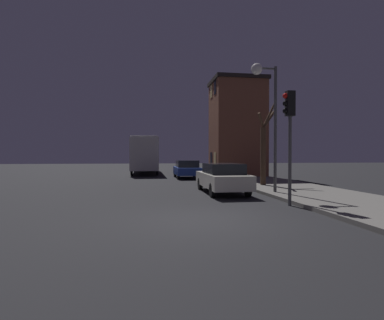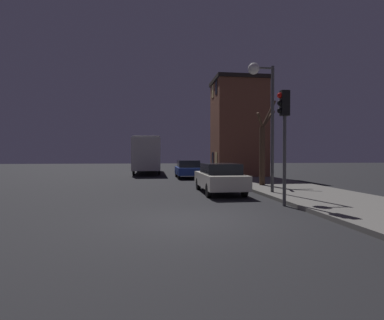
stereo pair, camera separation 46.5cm
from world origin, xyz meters
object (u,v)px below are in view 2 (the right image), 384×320
traffic_light (284,123)px  streetlamp (262,95)px  bare_tree (263,147)px  car_mid_lane (188,169)px  bus (147,153)px  car_near_lane (219,177)px

traffic_light → streetlamp: bearing=84.6°
bare_tree → car_mid_lane: (-3.47, 7.43, -1.54)m
bus → traffic_light: bearing=-75.8°
bus → car_mid_lane: bus is taller
streetlamp → car_mid_lane: size_ratio=1.44×
bare_tree → car_mid_lane: bare_tree is taller
traffic_light → bare_tree: bearing=75.7°
traffic_light → bus: 21.64m
streetlamp → bare_tree: streetlamp is taller
car_near_lane → traffic_light: bearing=-69.4°
bare_tree → car_mid_lane: 8.34m
car_mid_lane → car_near_lane: bearing=-87.5°
traffic_light → car_near_lane: (-1.47, 3.93, -2.22)m
bare_tree → car_near_lane: bearing=-143.7°
streetlamp → bare_tree: bearing=68.4°
traffic_light → car_mid_lane: (-1.90, 13.60, -2.23)m
car_near_lane → car_mid_lane: bearing=92.5°
car_mid_lane → streetlamp: bearing=-78.5°
traffic_light → bus: size_ratio=0.38×
bare_tree → car_near_lane: size_ratio=1.05×
streetlamp → car_near_lane: 4.31m
bare_tree → car_mid_lane: size_ratio=1.19×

